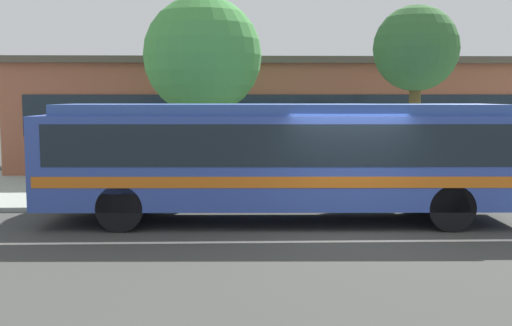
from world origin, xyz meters
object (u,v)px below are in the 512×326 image
transit_bus (280,154)px  street_tree_near_stop (202,56)px  pedestrian_waiting_near_sign (210,161)px  pedestrian_walking_along_curb (103,163)px  bus_stop_sign (407,140)px  street_tree_mid_block (416,50)px

transit_bus → street_tree_near_stop: street_tree_near_stop is taller
pedestrian_waiting_near_sign → pedestrian_walking_along_curb: bearing=-172.5°
bus_stop_sign → transit_bus: bearing=-151.5°
bus_stop_sign → street_tree_near_stop: street_tree_near_stop is taller
pedestrian_waiting_near_sign → street_tree_mid_block: (5.77, 0.73, 3.04)m
transit_bus → bus_stop_sign: (3.41, 1.86, 0.18)m
pedestrian_waiting_near_sign → bus_stop_sign: (5.10, -1.00, 0.64)m
transit_bus → street_tree_mid_block: size_ratio=2.03×
pedestrian_walking_along_curb → transit_bus: bearing=-28.9°
street_tree_near_stop → bus_stop_sign: bearing=-28.9°
transit_bus → pedestrian_waiting_near_sign: 3.35m
transit_bus → bus_stop_sign: size_ratio=4.23×
street_tree_near_stop → street_tree_mid_block: street_tree_near_stop is taller
pedestrian_waiting_near_sign → street_tree_mid_block: size_ratio=0.32×
transit_bus → pedestrian_waiting_near_sign: size_ratio=6.35×
street_tree_near_stop → street_tree_mid_block: size_ratio=1.08×
street_tree_mid_block → street_tree_near_stop: bearing=168.3°
pedestrian_waiting_near_sign → street_tree_near_stop: 3.57m
bus_stop_sign → street_tree_mid_block: street_tree_mid_block is taller
street_tree_near_stop → street_tree_mid_block: 6.19m
bus_stop_sign → pedestrian_waiting_near_sign: bearing=169.0°
pedestrian_walking_along_curb → street_tree_mid_block: (8.58, 1.10, 3.05)m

